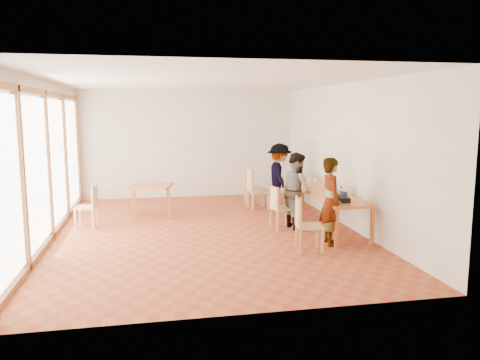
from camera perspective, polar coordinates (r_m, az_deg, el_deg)
name	(u,v)px	position (r m, az deg, el deg)	size (l,w,h in m)	color
ground	(205,231)	(9.59, -4.25, -6.24)	(8.00, 8.00, 0.00)	#9C4E25
wall_back	(188,144)	(13.29, -6.36, 4.39)	(6.00, 0.10, 3.00)	silver
wall_front	(245,192)	(5.40, 0.60, -1.42)	(6.00, 0.10, 3.00)	silver
wall_right	(346,155)	(10.11, 12.81, 2.97)	(0.10, 8.00, 3.00)	silver
window_wall	(47,161)	(9.45, -22.48, 2.17)	(0.10, 8.00, 3.00)	white
ceiling	(204,80)	(9.29, -4.45, 12.08)	(6.00, 8.00, 0.04)	white
communal_table	(317,190)	(10.34, 9.37, -1.27)	(0.80, 4.00, 0.75)	#C1702A
side_table	(151,188)	(10.89, -10.81, -1.00)	(0.90, 0.90, 0.75)	#C1702A
chair_near	(304,219)	(8.15, 7.78, -4.72)	(0.50, 0.50, 0.50)	tan
chair_mid	(278,203)	(9.71, 4.69, -2.76)	(0.47, 0.47, 0.47)	tan
chair_far	(254,185)	(11.55, 1.71, -0.56)	(0.50, 0.50, 0.54)	tan
chair_empty	(249,183)	(12.20, 1.06, -0.38)	(0.47, 0.47, 0.48)	tan
chair_spare	(90,202)	(10.26, -17.79, -2.52)	(0.47, 0.47, 0.48)	tan
person_near	(331,201)	(8.64, 11.03, -2.57)	(0.58, 0.38, 1.60)	gray
person_mid	(297,190)	(9.80, 6.93, -1.24)	(0.77, 0.60, 1.58)	gray
person_far	(279,176)	(11.59, 4.82, 0.43)	(1.06, 0.61, 1.64)	gray
laptop_near	(342,198)	(8.93, 12.37, -2.18)	(0.30, 0.32, 0.22)	green
laptop_mid	(340,192)	(9.65, 12.10, -1.39)	(0.26, 0.28, 0.21)	green
laptop_far	(298,178)	(11.42, 7.03, 0.24)	(0.24, 0.28, 0.22)	green
yellow_mug	(291,179)	(11.28, 6.22, 0.12)	(0.14, 0.14, 0.11)	gold
green_bottle	(329,194)	(8.87, 10.79, -1.68)	(0.07, 0.07, 0.28)	#186E18
clear_glass	(309,179)	(11.39, 8.40, 0.11)	(0.07, 0.07, 0.09)	silver
condiment_cup	(315,180)	(11.34, 9.14, -0.02)	(0.08, 0.08, 0.06)	white
pink_phone	(334,192)	(9.94, 11.42, -1.40)	(0.05, 0.10, 0.01)	#D7384A
black_pouch	(344,200)	(8.86, 12.54, -2.37)	(0.16, 0.26, 0.09)	black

